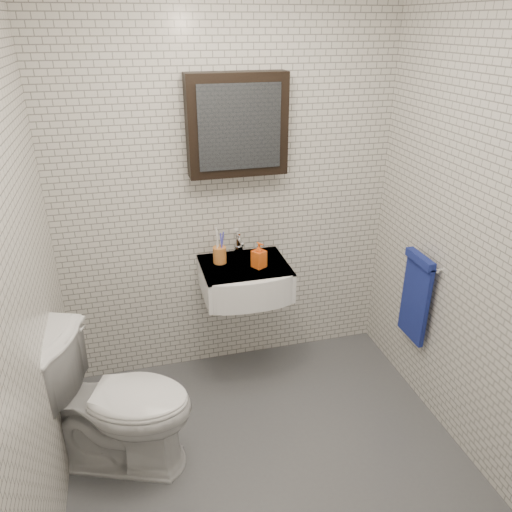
% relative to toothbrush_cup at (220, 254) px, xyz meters
% --- Properties ---
extents(ground, '(2.20, 2.00, 0.01)m').
position_rel_toothbrush_cup_xyz_m(ground, '(0.10, -0.85, -0.90)').
color(ground, '#52545A').
rests_on(ground, ground).
extents(room_shell, '(2.22, 2.02, 2.51)m').
position_rel_toothbrush_cup_xyz_m(room_shell, '(0.10, -0.85, 0.56)').
color(room_shell, silver).
rests_on(room_shell, ground).
extents(washbasin, '(0.55, 0.50, 0.20)m').
position_rel_toothbrush_cup_xyz_m(washbasin, '(0.15, -0.11, -0.15)').
color(washbasin, white).
rests_on(washbasin, room_shell).
extents(faucet, '(0.06, 0.20, 0.15)m').
position_rel_toothbrush_cup_xyz_m(faucet, '(0.15, 0.08, 0.01)').
color(faucet, silver).
rests_on(faucet, washbasin).
extents(mirror_cabinet, '(0.60, 0.15, 0.60)m').
position_rel_toothbrush_cup_xyz_m(mirror_cabinet, '(0.15, 0.08, 0.79)').
color(mirror_cabinet, black).
rests_on(mirror_cabinet, room_shell).
extents(towel_rail, '(0.09, 0.30, 0.58)m').
position_rel_toothbrush_cup_xyz_m(towel_rail, '(1.14, -0.50, -0.18)').
color(towel_rail, silver).
rests_on(towel_rail, room_shell).
extents(toothbrush_cup, '(0.09, 0.09, 0.23)m').
position_rel_toothbrush_cup_xyz_m(toothbrush_cup, '(0.00, 0.00, 0.00)').
color(toothbrush_cup, orange).
rests_on(toothbrush_cup, washbasin).
extents(soap_bottle, '(0.10, 0.10, 0.17)m').
position_rel_toothbrush_cup_xyz_m(soap_bottle, '(0.23, -0.13, 0.02)').
color(soap_bottle, '#E45B18').
rests_on(soap_bottle, washbasin).
extents(toilet, '(0.93, 0.73, 0.83)m').
position_rel_toothbrush_cup_xyz_m(toilet, '(-0.70, -0.65, -0.49)').
color(toilet, white).
rests_on(toilet, ground).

